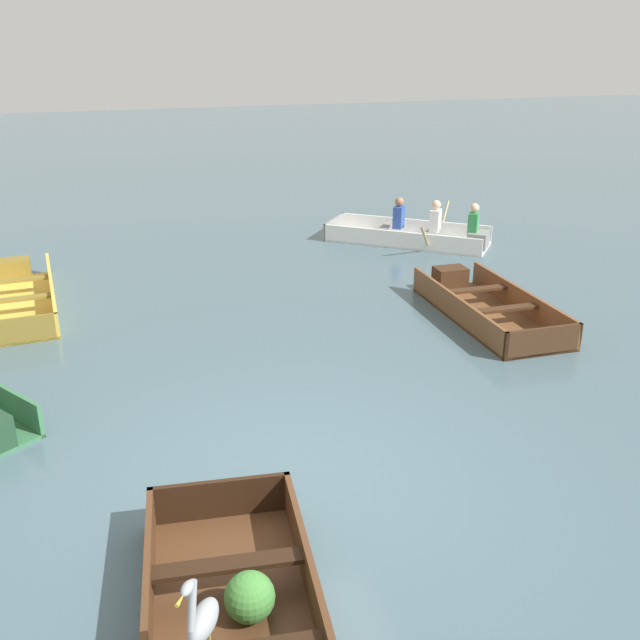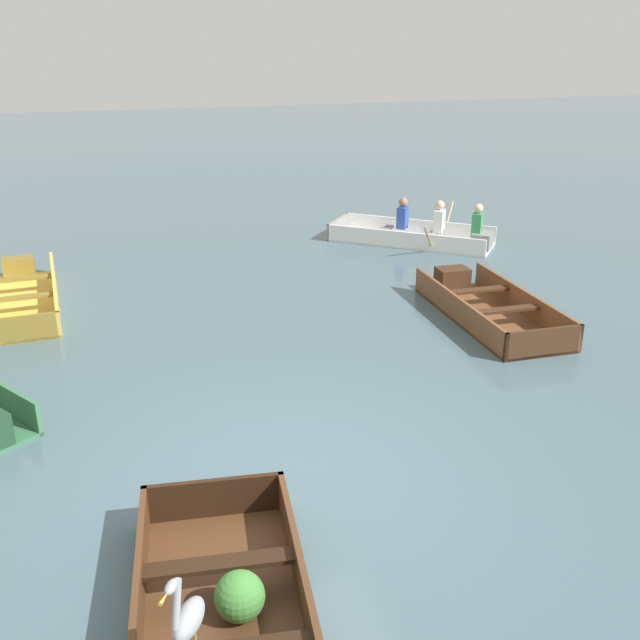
{
  "view_description": "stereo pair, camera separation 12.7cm",
  "coord_description": "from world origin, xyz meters",
  "px_view_note": "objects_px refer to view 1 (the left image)",
  "views": [
    {
      "loc": [
        -1.69,
        -5.47,
        3.88
      ],
      "look_at": [
        1.35,
        2.96,
        0.35
      ],
      "focal_mm": 40.0,
      "sensor_mm": 36.0,
      "label": 1
    },
    {
      "loc": [
        -1.57,
        -5.52,
        3.88
      ],
      "look_at": [
        1.35,
        2.96,
        0.35
      ],
      "focal_mm": 40.0,
      "sensor_mm": 36.0,
      "label": 2
    }
  ],
  "objects_px": {
    "skiff_yellow_far_moored": "(16,296)",
    "rowboat_white_with_crew": "(418,234)",
    "dinghy_dark_varnish_foreground": "(239,637)",
    "skiff_wooden_brown_near_moored": "(483,306)",
    "heron_on_dinghy": "(202,619)"
  },
  "relations": [
    {
      "from": "heron_on_dinghy",
      "to": "rowboat_white_with_crew",
      "type": "bearing_deg",
      "value": 56.68
    },
    {
      "from": "dinghy_dark_varnish_foreground",
      "to": "heron_on_dinghy",
      "type": "relative_size",
      "value": 3.46
    },
    {
      "from": "skiff_yellow_far_moored",
      "to": "rowboat_white_with_crew",
      "type": "height_order",
      "value": "rowboat_white_with_crew"
    },
    {
      "from": "dinghy_dark_varnish_foreground",
      "to": "skiff_wooden_brown_near_moored",
      "type": "xyz_separation_m",
      "value": [
        5.02,
        5.03,
        -0.01
      ]
    },
    {
      "from": "dinghy_dark_varnish_foreground",
      "to": "rowboat_white_with_crew",
      "type": "distance_m",
      "value": 10.79
    },
    {
      "from": "skiff_yellow_far_moored",
      "to": "heron_on_dinghy",
      "type": "xyz_separation_m",
      "value": [
        1.36,
        -8.42,
        0.74
      ]
    },
    {
      "from": "dinghy_dark_varnish_foreground",
      "to": "skiff_wooden_brown_near_moored",
      "type": "distance_m",
      "value": 7.11
    },
    {
      "from": "skiff_wooden_brown_near_moored",
      "to": "heron_on_dinghy",
      "type": "xyz_separation_m",
      "value": [
        -5.32,
        -5.53,
        0.73
      ]
    },
    {
      "from": "skiff_wooden_brown_near_moored",
      "to": "skiff_yellow_far_moored",
      "type": "height_order",
      "value": "skiff_wooden_brown_near_moored"
    },
    {
      "from": "skiff_wooden_brown_near_moored",
      "to": "skiff_yellow_far_moored",
      "type": "distance_m",
      "value": 7.27
    },
    {
      "from": "skiff_yellow_far_moored",
      "to": "rowboat_white_with_crew",
      "type": "xyz_separation_m",
      "value": [
        7.6,
        1.08,
        0.08
      ]
    },
    {
      "from": "rowboat_white_with_crew",
      "to": "heron_on_dinghy",
      "type": "relative_size",
      "value": 3.82
    },
    {
      "from": "skiff_yellow_far_moored",
      "to": "heron_on_dinghy",
      "type": "distance_m",
      "value": 8.56
    },
    {
      "from": "skiff_wooden_brown_near_moored",
      "to": "rowboat_white_with_crew",
      "type": "distance_m",
      "value": 4.08
    },
    {
      "from": "skiff_wooden_brown_near_moored",
      "to": "skiff_yellow_far_moored",
      "type": "bearing_deg",
      "value": 156.63
    }
  ]
}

